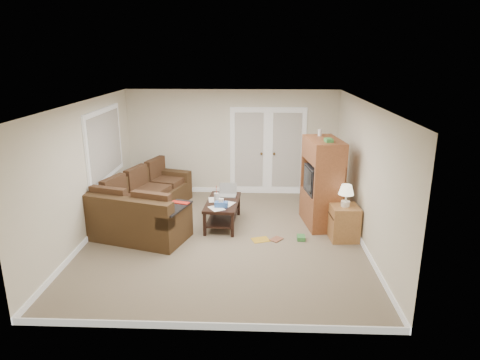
{
  "coord_description": "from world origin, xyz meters",
  "views": [
    {
      "loc": [
        0.59,
        -7.3,
        3.33
      ],
      "look_at": [
        0.29,
        0.12,
        1.1
      ],
      "focal_mm": 32.0,
      "sensor_mm": 36.0,
      "label": 1
    }
  ],
  "objects_px": {
    "coffee_table": "(223,211)",
    "side_cabinet": "(344,220)",
    "tv_armoire": "(322,182)",
    "sectional_sofa": "(143,206)"
  },
  "relations": [
    {
      "from": "sectional_sofa",
      "to": "tv_armoire",
      "type": "height_order",
      "value": "tv_armoire"
    },
    {
      "from": "tv_armoire",
      "to": "sectional_sofa",
      "type": "bearing_deg",
      "value": 173.39
    },
    {
      "from": "side_cabinet",
      "to": "tv_armoire",
      "type": "bearing_deg",
      "value": 110.74
    },
    {
      "from": "tv_armoire",
      "to": "side_cabinet",
      "type": "xyz_separation_m",
      "value": [
        0.33,
        -0.72,
        -0.5
      ]
    },
    {
      "from": "coffee_table",
      "to": "tv_armoire",
      "type": "relative_size",
      "value": 0.67
    },
    {
      "from": "sectional_sofa",
      "to": "side_cabinet",
      "type": "relative_size",
      "value": 3.13
    },
    {
      "from": "coffee_table",
      "to": "side_cabinet",
      "type": "bearing_deg",
      "value": -11.73
    },
    {
      "from": "side_cabinet",
      "to": "sectional_sofa",
      "type": "bearing_deg",
      "value": 166.66
    },
    {
      "from": "coffee_table",
      "to": "side_cabinet",
      "type": "distance_m",
      "value": 2.36
    },
    {
      "from": "sectional_sofa",
      "to": "coffee_table",
      "type": "distance_m",
      "value": 1.63
    }
  ]
}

